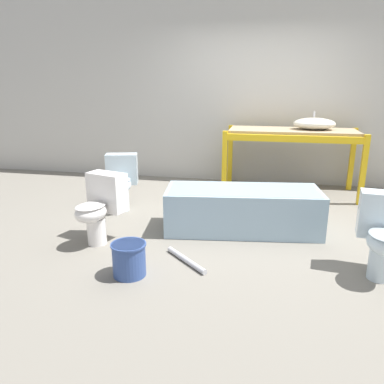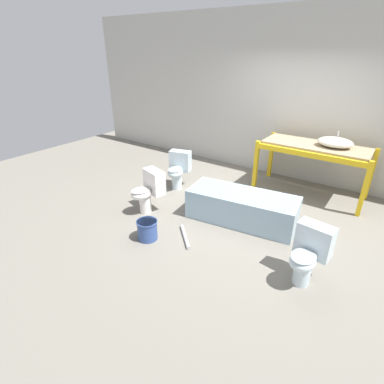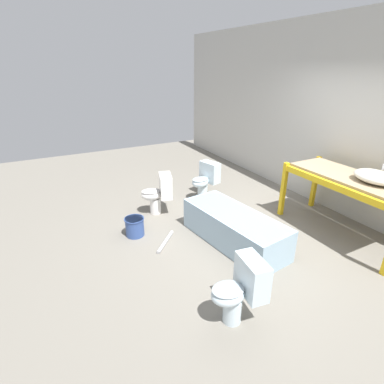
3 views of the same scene
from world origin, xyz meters
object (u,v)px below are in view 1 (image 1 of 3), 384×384
at_px(bathtub_main, 243,207).
at_px(bucket_white, 129,259).
at_px(toilet_far, 384,231).
at_px(toilet_extra, 121,179).
at_px(toilet_near, 100,205).
at_px(sink_basin, 314,124).

relative_size(bathtub_main, bucket_white, 5.80).
bearing_deg(toilet_far, toilet_extra, 164.46).
height_order(bathtub_main, toilet_near, toilet_near).
bearing_deg(sink_basin, bathtub_main, -117.37).
xyz_separation_m(sink_basin, toilet_extra, (-2.45, -1.23, -0.63)).
xyz_separation_m(sink_basin, bucket_white, (-1.72, -2.89, -0.88)).
height_order(sink_basin, bucket_white, sink_basin).
distance_m(sink_basin, toilet_far, 2.56).
distance_m(toilet_near, bucket_white, 0.86).
bearing_deg(sink_basin, toilet_near, -134.90).
bearing_deg(bucket_white, sink_basin, 59.20).
distance_m(bathtub_main, toilet_extra, 1.65).
bearing_deg(toilet_near, toilet_far, 13.16).
distance_m(toilet_near, toilet_extra, 1.05).
bearing_deg(toilet_far, toilet_near, -176.11).
relative_size(sink_basin, toilet_extra, 0.83).
distance_m(bathtub_main, bucket_white, 1.50).
xyz_separation_m(toilet_near, toilet_extra, (-0.19, 1.04, 0.00)).
xyz_separation_m(bathtub_main, toilet_far, (1.22, -0.79, 0.13)).
xyz_separation_m(bathtub_main, bucket_white, (-0.86, -1.23, -0.12)).
distance_m(toilet_far, bucket_white, 2.15).
distance_m(sink_basin, toilet_near, 3.26).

